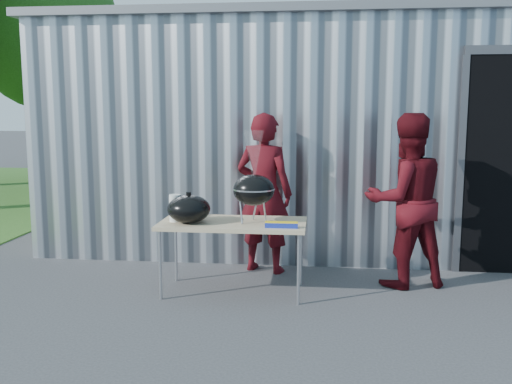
# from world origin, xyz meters

# --- Properties ---
(ground) EXTENTS (80.00, 80.00, 0.00)m
(ground) POSITION_xyz_m (0.00, 0.00, 0.00)
(ground) COLOR #39393C
(building) EXTENTS (8.20, 6.20, 3.10)m
(building) POSITION_xyz_m (0.92, 4.59, 1.54)
(building) COLOR silver
(building) RESTS_ON ground
(tree_far) EXTENTS (3.66, 3.66, 6.07)m
(tree_far) POSITION_xyz_m (-6.50, 9.00, 3.95)
(tree_far) COLOR #442D19
(tree_far) RESTS_ON ground
(folding_table) EXTENTS (1.50, 0.75, 0.75)m
(folding_table) POSITION_xyz_m (-0.43, 0.64, 0.71)
(folding_table) COLOR tan
(folding_table) RESTS_ON ground
(kettle_grill) EXTENTS (0.43, 0.43, 0.93)m
(kettle_grill) POSITION_xyz_m (-0.21, 0.63, 1.17)
(kettle_grill) COLOR black
(kettle_grill) RESTS_ON folding_table
(grill_lid) EXTENTS (0.44, 0.44, 0.32)m
(grill_lid) POSITION_xyz_m (-0.87, 0.54, 0.89)
(grill_lid) COLOR black
(grill_lid) RESTS_ON folding_table
(paper_towels) EXTENTS (0.12, 0.12, 0.28)m
(paper_towels) POSITION_xyz_m (-1.02, 0.59, 0.89)
(paper_towels) COLOR white
(paper_towels) RESTS_ON folding_table
(white_tub) EXTENTS (0.20, 0.15, 0.10)m
(white_tub) POSITION_xyz_m (-0.98, 0.87, 0.80)
(white_tub) COLOR white
(white_tub) RESTS_ON folding_table
(foil_box) EXTENTS (0.32, 0.06, 0.06)m
(foil_box) POSITION_xyz_m (0.09, 0.39, 0.78)
(foil_box) COLOR #172899
(foil_box) RESTS_ON folding_table
(person_cook) EXTENTS (0.78, 0.62, 1.86)m
(person_cook) POSITION_xyz_m (-0.19, 1.46, 0.93)
(person_cook) COLOR #460A10
(person_cook) RESTS_ON ground
(person_bystander) EXTENTS (1.08, 0.95, 1.86)m
(person_bystander) POSITION_xyz_m (1.37, 1.09, 0.93)
(person_bystander) COLOR #460A10
(person_bystander) RESTS_ON ground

